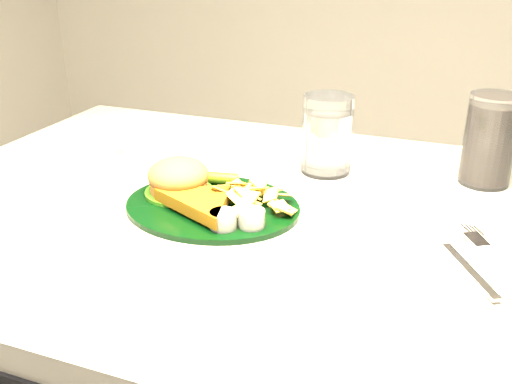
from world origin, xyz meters
TOP-DOWN VIEW (x-y plane):
  - dinner_plate at (-0.09, -0.04)m, footprint 0.27×0.23m
  - water_glass at (0.03, 0.17)m, footprint 0.10×0.10m
  - cola_glass at (0.29, 0.22)m, footprint 0.09×0.09m
  - fork_napkin at (0.28, -0.08)m, footprint 0.20×0.21m
  - ramekin at (-0.33, 0.14)m, footprint 0.05×0.05m

SIDE VIEW (x-z plane):
  - fork_napkin at x=0.28m, z-range 0.75..0.76m
  - ramekin at x=-0.33m, z-range 0.75..0.78m
  - dinner_plate at x=-0.09m, z-range 0.75..0.81m
  - water_glass at x=0.03m, z-range 0.75..0.89m
  - cola_glass at x=0.29m, z-range 0.75..0.90m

